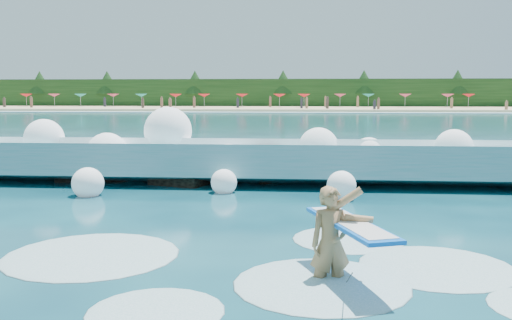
{
  "coord_description": "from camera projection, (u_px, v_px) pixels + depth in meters",
  "views": [
    {
      "loc": [
        2.62,
        -10.71,
        2.71
      ],
      "look_at": [
        1.5,
        2.0,
        1.2
      ],
      "focal_mm": 40.0,
      "sensor_mm": 36.0,
      "label": 1
    }
  ],
  "objects": [
    {
      "name": "ground",
      "position": [
        171.0,
        232.0,
        11.14
      ],
      "size": [
        200.0,
        200.0,
        0.0
      ],
      "primitive_type": "plane",
      "color": "#072B3C",
      "rests_on": "ground"
    },
    {
      "name": "beach",
      "position": [
        289.0,
        109.0,
        88.28
      ],
      "size": [
        140.0,
        20.0,
        0.4
      ],
      "primitive_type": "cube",
      "color": "tan",
      "rests_on": "ground"
    },
    {
      "name": "wet_band",
      "position": [
        287.0,
        112.0,
        77.41
      ],
      "size": [
        140.0,
        5.0,
        0.08
      ],
      "primitive_type": "cube",
      "color": "silver",
      "rests_on": "ground"
    },
    {
      "name": "treeline",
      "position": [
        291.0,
        94.0,
        97.9
      ],
      "size": [
        140.0,
        4.0,
        5.0
      ],
      "primitive_type": "cube",
      "color": "black",
      "rests_on": "ground"
    },
    {
      "name": "breaking_wave",
      "position": [
        208.0,
        163.0,
        17.48
      ],
      "size": [
        19.0,
        2.92,
        1.64
      ],
      "color": "teal",
      "rests_on": "ground"
    },
    {
      "name": "rock_cluster",
      "position": [
        175.0,
        167.0,
        17.82
      ],
      "size": [
        8.05,
        3.14,
        1.24
      ],
      "color": "black",
      "rests_on": "ground"
    },
    {
      "name": "surfer_with_board",
      "position": [
        335.0,
        239.0,
        8.19
      ],
      "size": [
        1.26,
        2.87,
        1.67
      ],
      "color": "#A2774B",
      "rests_on": "ground"
    },
    {
      "name": "wave_spray",
      "position": [
        188.0,
        147.0,
        17.3
      ],
      "size": [
        15.67,
        4.44,
        2.36
      ],
      "color": "white",
      "rests_on": "ground"
    },
    {
      "name": "surf_foam",
      "position": [
        263.0,
        267.0,
        8.94
      ],
      "size": [
        8.89,
        5.66,
        0.15
      ],
      "color": "silver",
      "rests_on": "ground"
    },
    {
      "name": "beach_umbrellas",
      "position": [
        291.0,
        95.0,
        90.2
      ],
      "size": [
        111.72,
        6.89,
        0.5
      ],
      "color": "red",
      "rests_on": "ground"
    },
    {
      "name": "beachgoers",
      "position": [
        286.0,
        103.0,
        85.76
      ],
      "size": [
        104.57,
        12.15,
        1.93
      ],
      "color": "#3F332D",
      "rests_on": "ground"
    }
  ]
}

